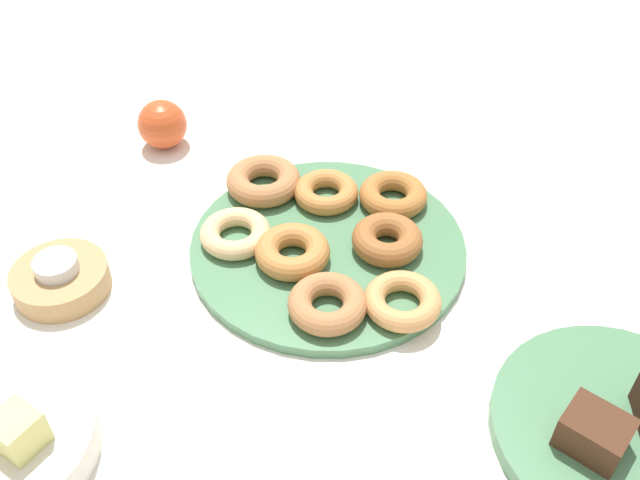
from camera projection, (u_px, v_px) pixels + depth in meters
name	position (u px, v px, depth m)	size (l,w,h in m)	color
ground_plane	(328.00, 250.00, 0.81)	(2.40, 2.40, 0.00)	white
donut_plate	(328.00, 247.00, 0.80)	(0.32, 0.32, 0.01)	#4C7F56
donut_0	(327.00, 304.00, 0.71)	(0.08, 0.08, 0.03)	#B27547
donut_1	(263.00, 181.00, 0.86)	(0.09, 0.09, 0.03)	#B27547
donut_2	(292.00, 252.00, 0.77)	(0.08, 0.08, 0.03)	#BC7A3D
donut_3	(326.00, 192.00, 0.85)	(0.08, 0.08, 0.02)	#BC7A3D
donut_4	(387.00, 240.00, 0.78)	(0.08, 0.08, 0.03)	#995B2D
donut_5	(402.00, 301.00, 0.72)	(0.08, 0.08, 0.02)	tan
donut_6	(393.00, 195.00, 0.84)	(0.08, 0.08, 0.03)	#AD6B33
donut_7	(235.00, 233.00, 0.79)	(0.08, 0.08, 0.02)	#EABC84
cake_plate	(621.00, 431.00, 0.62)	(0.23, 0.23, 0.02)	#4C7F56
brownie_far	(594.00, 433.00, 0.59)	(0.05, 0.04, 0.04)	#472819
candle_holder	(61.00, 280.00, 0.75)	(0.10, 0.10, 0.03)	tan
tealight	(56.00, 265.00, 0.74)	(0.05, 0.05, 0.01)	silver
fruit_bowl	(1.00, 444.00, 0.60)	(0.17, 0.17, 0.03)	silver
melon_chunk_left	(18.00, 431.00, 0.57)	(0.04, 0.04, 0.04)	#DBD67A
apple	(162.00, 124.00, 0.94)	(0.07, 0.07, 0.07)	#CC4C23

